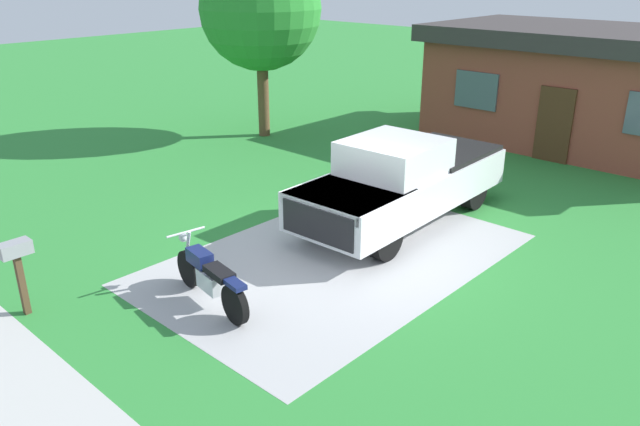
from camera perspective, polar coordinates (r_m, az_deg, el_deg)
ground_plane at (r=11.87m, az=1.53°, el=-4.23°), size 80.00×80.00×0.00m
driveway_pad at (r=11.86m, az=1.53°, el=-4.22°), size 4.68×7.21×0.01m
sidewalk_strip at (r=8.97m, az=-25.89°, el=-16.32°), size 36.00×1.80×0.01m
motorcycle at (r=10.33m, az=-10.15°, el=-5.87°), size 2.20×0.73×1.09m
pickup_truck at (r=13.41m, az=7.79°, el=3.14°), size 2.19×5.69×1.90m
mailbox at (r=10.74m, az=-26.20°, el=-3.80°), size 0.26×0.48×1.26m
shade_tree at (r=19.99m, az=-5.53°, el=18.25°), size 3.76×3.76×5.87m
neighbor_house at (r=20.86m, az=23.84°, el=10.63°), size 9.60×5.60×3.50m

